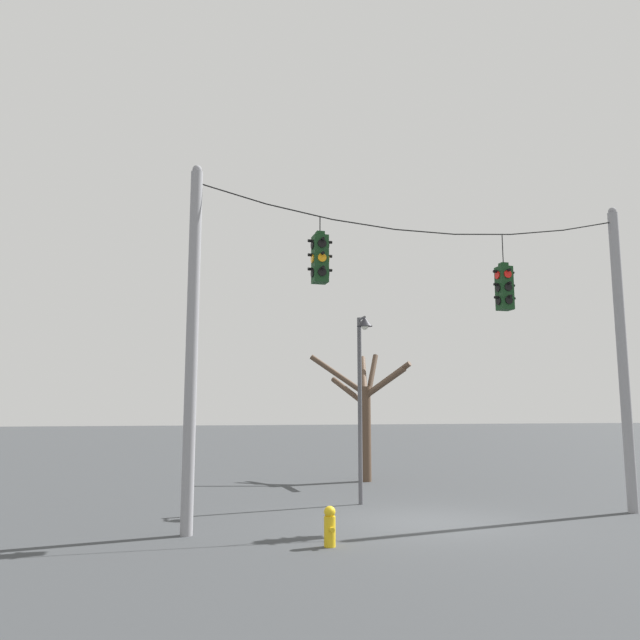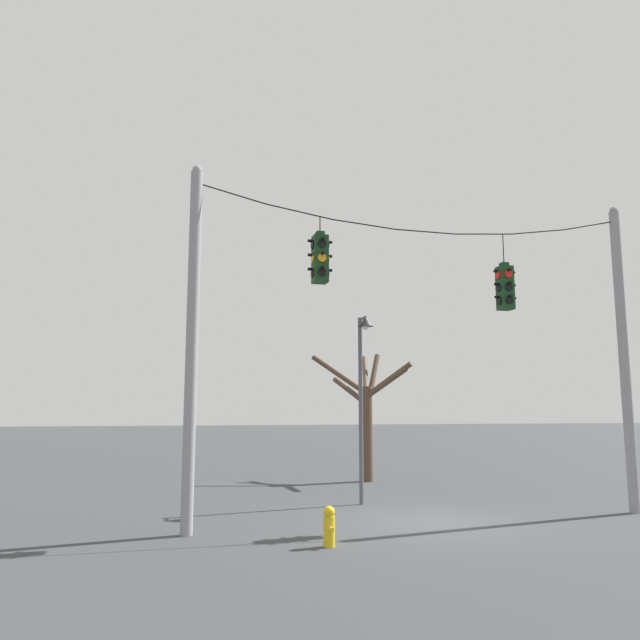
{
  "view_description": "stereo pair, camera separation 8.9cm",
  "coord_description": "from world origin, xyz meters",
  "px_view_note": "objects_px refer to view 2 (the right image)",
  "views": [
    {
      "loc": [
        -6.41,
        -13.75,
        2.55
      ],
      "look_at": [
        -2.68,
        -0.15,
        4.61
      ],
      "focal_mm": 35.0,
      "sensor_mm": 36.0,
      "label": 1
    },
    {
      "loc": [
        -6.32,
        -13.78,
        2.55
      ],
      "look_at": [
        -2.68,
        -0.15,
        4.61
      ],
      "focal_mm": 35.0,
      "sensor_mm": 36.0,
      "label": 2
    }
  ],
  "objects_px": {
    "utility_pole_right": "(624,355)",
    "traffic_light_near_left_pole": "(505,287)",
    "fire_hydrant": "(329,526)",
    "bare_tree": "(366,410)",
    "street_lamp": "(363,370)",
    "utility_pole_left": "(192,343)",
    "traffic_light_near_right_pole": "(320,259)"
  },
  "relations": [
    {
      "from": "street_lamp",
      "to": "bare_tree",
      "type": "relative_size",
      "value": 1.09
    },
    {
      "from": "street_lamp",
      "to": "bare_tree",
      "type": "bearing_deg",
      "value": 69.98
    },
    {
      "from": "utility_pole_left",
      "to": "fire_hydrant",
      "type": "distance_m",
      "value": 4.79
    },
    {
      "from": "traffic_light_near_left_pole",
      "to": "traffic_light_near_right_pole",
      "type": "bearing_deg",
      "value": 180.0
    },
    {
      "from": "street_lamp",
      "to": "utility_pole_left",
      "type": "bearing_deg",
      "value": -148.81
    },
    {
      "from": "utility_pole_left",
      "to": "utility_pole_right",
      "type": "height_order",
      "value": "same"
    },
    {
      "from": "utility_pole_left",
      "to": "traffic_light_near_right_pole",
      "type": "height_order",
      "value": "utility_pole_left"
    },
    {
      "from": "street_lamp",
      "to": "fire_hydrant",
      "type": "xyz_separation_m",
      "value": [
        -2.34,
        -4.78,
        -3.29
      ]
    },
    {
      "from": "utility_pole_right",
      "to": "street_lamp",
      "type": "relative_size",
      "value": 1.54
    },
    {
      "from": "bare_tree",
      "to": "traffic_light_near_right_pole",
      "type": "bearing_deg",
      "value": -115.45
    },
    {
      "from": "utility_pole_left",
      "to": "fire_hydrant",
      "type": "height_order",
      "value": "utility_pole_left"
    },
    {
      "from": "traffic_light_near_right_pole",
      "to": "traffic_light_near_left_pole",
      "type": "relative_size",
      "value": 0.81
    },
    {
      "from": "bare_tree",
      "to": "fire_hydrant",
      "type": "relative_size",
      "value": 6.34
    },
    {
      "from": "bare_tree",
      "to": "fire_hydrant",
      "type": "distance_m",
      "value": 11.49
    },
    {
      "from": "traffic_light_near_left_pole",
      "to": "bare_tree",
      "type": "relative_size",
      "value": 0.41
    },
    {
      "from": "utility_pole_right",
      "to": "street_lamp",
      "type": "bearing_deg",
      "value": 154.38
    },
    {
      "from": "utility_pole_right",
      "to": "traffic_light_near_right_pole",
      "type": "distance_m",
      "value": 8.47
    },
    {
      "from": "utility_pole_right",
      "to": "fire_hydrant",
      "type": "relative_size",
      "value": 10.65
    },
    {
      "from": "traffic_light_near_left_pole",
      "to": "street_lamp",
      "type": "height_order",
      "value": "traffic_light_near_left_pole"
    },
    {
      "from": "street_lamp",
      "to": "fire_hydrant",
      "type": "distance_m",
      "value": 6.26
    },
    {
      "from": "traffic_light_near_left_pole",
      "to": "bare_tree",
      "type": "distance_m",
      "value": 9.11
    },
    {
      "from": "fire_hydrant",
      "to": "bare_tree",
      "type": "bearing_deg",
      "value": 67.12
    },
    {
      "from": "utility_pole_right",
      "to": "bare_tree",
      "type": "relative_size",
      "value": 1.68
    },
    {
      "from": "utility_pole_left",
      "to": "bare_tree",
      "type": "height_order",
      "value": "utility_pole_left"
    },
    {
      "from": "utility_pole_right",
      "to": "fire_hydrant",
      "type": "xyz_separation_m",
      "value": [
        -8.53,
        -1.82,
        -3.61
      ]
    },
    {
      "from": "utility_pole_right",
      "to": "traffic_light_near_right_pole",
      "type": "height_order",
      "value": "utility_pole_right"
    },
    {
      "from": "utility_pole_right",
      "to": "fire_hydrant",
      "type": "distance_m",
      "value": 9.44
    },
    {
      "from": "traffic_light_near_right_pole",
      "to": "bare_tree",
      "type": "xyz_separation_m",
      "value": [
        4.08,
        8.57,
        -3.45
      ]
    },
    {
      "from": "utility_pole_right",
      "to": "traffic_light_near_left_pole",
      "type": "bearing_deg",
      "value": 180.0
    },
    {
      "from": "traffic_light_near_right_pole",
      "to": "street_lamp",
      "type": "bearing_deg",
      "value": 55.52
    },
    {
      "from": "street_lamp",
      "to": "traffic_light_near_left_pole",
      "type": "bearing_deg",
      "value": -46.92
    },
    {
      "from": "street_lamp",
      "to": "bare_tree",
      "type": "height_order",
      "value": "street_lamp"
    }
  ]
}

